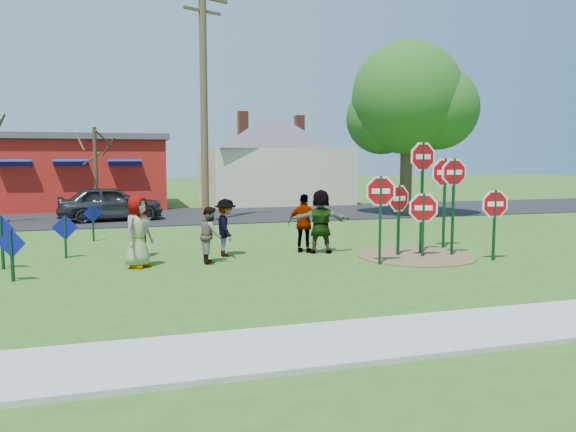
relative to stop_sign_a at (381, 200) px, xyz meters
name	(u,v)px	position (x,y,z in m)	size (l,w,h in m)	color
ground	(248,259)	(-3.03, 1.75, -1.66)	(120.00, 120.00, 0.00)	#2E5618
sidewalk	(355,341)	(-3.03, -5.45, -1.62)	(22.00, 1.80, 0.08)	#9E9E99
road	(194,215)	(-3.03, 13.25, -1.64)	(120.00, 7.50, 0.04)	black
dirt_patch	(416,256)	(1.47, 0.75, -1.64)	(3.20, 3.20, 0.03)	brown
red_building	(77,171)	(-8.53, 19.75, 0.31)	(9.40, 7.69, 3.90)	#A01F10
cream_house	(272,154)	(2.47, 19.75, 1.27)	(9.40, 9.40, 6.50)	beige
stop_sign_a	(381,200)	(0.00, 0.00, 0.00)	(1.03, 0.24, 2.39)	#0F391E
stop_sign_b	(423,168)	(1.83, 1.15, 0.75)	(1.11, 0.15, 3.28)	#0F391E
stop_sign_c	(454,184)	(2.47, 0.59, 0.33)	(1.04, 0.07, 2.82)	#0F391E
stop_sign_d	(445,180)	(3.01, 1.89, 0.39)	(1.16, 0.17, 2.85)	#0F391E
stop_sign_e	(423,212)	(1.58, 0.61, -0.41)	(1.04, 0.36, 1.90)	#0F391E
stop_sign_f	(495,208)	(3.13, -0.34, -0.27)	(1.01, 0.12, 2.00)	#0F391E
stop_sign_g	(399,204)	(1.03, 0.99, -0.23)	(0.97, 0.34, 2.10)	#0F391E
blue_diamond_a	(12,249)	(-8.58, 0.49, -0.93)	(0.62, 0.29, 1.19)	#0F391E
blue_diamond_b	(2,236)	(-9.05, 2.03, -0.83)	(0.64, 0.29, 1.33)	#0F391E
blue_diamond_c	(65,232)	(-7.72, 3.21, -0.94)	(0.67, 0.11, 1.17)	#0F391E
blue_diamond_d	(93,218)	(-7.15, 6.25, -0.90)	(0.54, 0.31, 1.21)	#0F391E
person_a	(138,232)	(-5.88, 1.35, -0.76)	(0.87, 0.57, 1.79)	#415387
person_b	(142,229)	(-5.74, 2.84, -0.90)	(0.55, 0.36, 1.52)	#21736D
person_c	(210,235)	(-4.08, 1.49, -0.93)	(0.71, 0.55, 1.46)	#9B4D3E
person_d	(226,228)	(-3.53, 2.30, -0.86)	(1.02, 0.59, 1.59)	#2E2F33
person_e	(304,223)	(-1.27, 2.25, -0.82)	(0.98, 0.41, 1.68)	#523661
person_f	(321,221)	(-0.85, 2.05, -0.75)	(1.68, 0.54, 1.81)	#1A4E2D
suv	(111,203)	(-6.70, 12.06, -0.88)	(1.74, 4.31, 1.47)	#2A292E
utility_pole	(204,97)	(-2.89, 10.56, 3.50)	(2.23, 1.12, 9.79)	#4C3823
leafy_tree	(410,104)	(6.47, 10.43, 3.46)	(5.59, 5.10, 7.94)	#382819
bare_tree_east	(95,159)	(-7.35, 14.51, 0.99)	(1.80, 1.80, 4.09)	#382819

